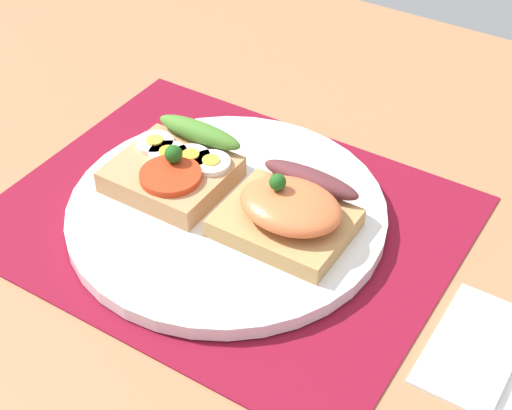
% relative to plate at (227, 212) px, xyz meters
% --- Properties ---
extents(ground_plane, '(1.20, 0.90, 0.03)m').
position_rel_plate_xyz_m(ground_plane, '(0.00, 0.00, -0.03)').
color(ground_plane, '#A27049').
extents(placemat, '(0.39, 0.31, 0.00)m').
position_rel_plate_xyz_m(placemat, '(0.00, 0.00, -0.01)').
color(placemat, maroon).
rests_on(placemat, ground_plane).
extents(plate, '(0.28, 0.28, 0.01)m').
position_rel_plate_xyz_m(plate, '(0.00, 0.00, 0.00)').
color(plate, white).
rests_on(plate, placemat).
extents(sandwich_egg_tomato, '(0.10, 0.11, 0.04)m').
position_rel_plate_xyz_m(sandwich_egg_tomato, '(-0.06, 0.00, 0.02)').
color(sandwich_egg_tomato, tan).
rests_on(sandwich_egg_tomato, plate).
extents(sandwich_salmon, '(0.11, 0.10, 0.06)m').
position_rel_plate_xyz_m(sandwich_salmon, '(0.06, 0.00, 0.03)').
color(sandwich_salmon, tan).
rests_on(sandwich_salmon, plate).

